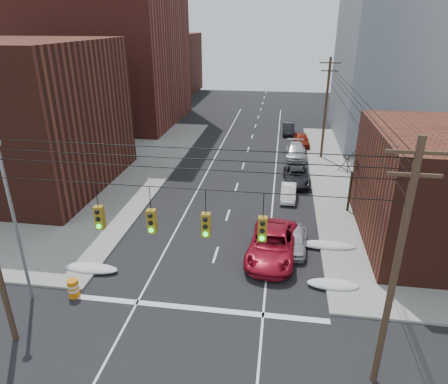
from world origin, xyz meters
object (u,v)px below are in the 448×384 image
(lot_car_a, at_px, (75,173))
(lot_car_b, at_px, (103,157))
(parked_car_e, at_px, (301,140))
(construction_barrel, at_px, (73,288))
(parked_car_c, at_px, (297,177))
(red_pickup, at_px, (272,245))
(parked_car_f, at_px, (288,129))
(lot_car_c, at_px, (19,182))
(lot_car_d, at_px, (73,149))
(parked_car_d, at_px, (296,151))
(parked_car_a, at_px, (295,240))
(parked_car_b, at_px, (288,192))

(lot_car_a, relative_size, lot_car_b, 0.69)
(parked_car_e, bearing_deg, construction_barrel, -116.25)
(parked_car_c, height_order, lot_car_b, lot_car_b)
(red_pickup, xyz_separation_m, construction_barrel, (-10.95, -5.87, -0.34))
(parked_car_e, distance_m, parked_car_f, 5.81)
(lot_car_c, xyz_separation_m, lot_car_d, (-0.13, 10.38, -0.04))
(parked_car_c, height_order, lot_car_d, lot_car_d)
(parked_car_c, bearing_deg, parked_car_d, 87.45)
(lot_car_b, relative_size, lot_car_d, 1.30)
(lot_car_c, bearing_deg, parked_car_a, -112.21)
(parked_car_f, height_order, lot_car_c, lot_car_c)
(lot_car_d, bearing_deg, parked_car_b, -122.11)
(parked_car_f, distance_m, lot_car_b, 25.48)
(lot_car_a, distance_m, construction_barrel, 18.95)
(parked_car_b, height_order, lot_car_d, lot_car_d)
(parked_car_a, height_order, parked_car_f, parked_car_f)
(parked_car_b, bearing_deg, parked_car_a, -85.64)
(lot_car_a, bearing_deg, lot_car_b, -25.97)
(construction_barrel, bearing_deg, parked_car_c, 56.38)
(parked_car_a, bearing_deg, lot_car_d, 150.34)
(parked_car_c, height_order, parked_car_e, parked_car_e)
(parked_car_a, relative_size, lot_car_d, 0.95)
(parked_car_a, bearing_deg, parked_car_d, 93.23)
(parked_car_e, xyz_separation_m, lot_car_d, (-26.01, -8.16, 0.10))
(construction_barrel, bearing_deg, lot_car_a, 117.10)
(lot_car_b, bearing_deg, construction_barrel, -160.59)
(parked_car_a, xyz_separation_m, lot_car_c, (-24.70, 6.41, 0.22))
(parked_car_e, relative_size, lot_car_a, 1.20)
(parked_car_e, height_order, parked_car_f, parked_car_e)
(parked_car_a, height_order, construction_barrel, parked_car_a)
(parked_car_a, relative_size, parked_car_e, 0.88)
(parked_car_b, distance_m, construction_barrel, 19.58)
(parked_car_e, bearing_deg, lot_car_a, -149.01)
(parked_car_f, bearing_deg, red_pickup, -93.49)
(parked_car_c, bearing_deg, red_pickup, -99.91)
(parked_car_b, distance_m, parked_car_d, 11.72)
(lot_car_d, bearing_deg, parked_car_d, -95.68)
(lot_car_b, distance_m, lot_car_c, 9.25)
(lot_car_a, xyz_separation_m, construction_barrel, (8.63, -16.87, -0.22))
(parked_car_c, xyz_separation_m, lot_car_d, (-25.18, 4.60, 0.17))
(parked_car_d, distance_m, lot_car_b, 21.40)
(red_pickup, height_order, lot_car_b, red_pickup)
(lot_car_c, distance_m, construction_barrel, 18.21)
(parked_car_b, xyz_separation_m, lot_car_a, (-20.64, 1.41, 0.17))
(parked_car_c, bearing_deg, lot_car_d, 167.55)
(parked_car_a, height_order, lot_car_b, lot_car_b)
(parked_car_f, xyz_separation_m, lot_car_b, (-19.82, -16.01, 0.19))
(red_pickup, xyz_separation_m, parked_car_a, (1.48, 1.16, -0.22))
(parked_car_e, bearing_deg, lot_car_c, -147.59)
(lot_car_d, bearing_deg, construction_barrel, -165.70)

